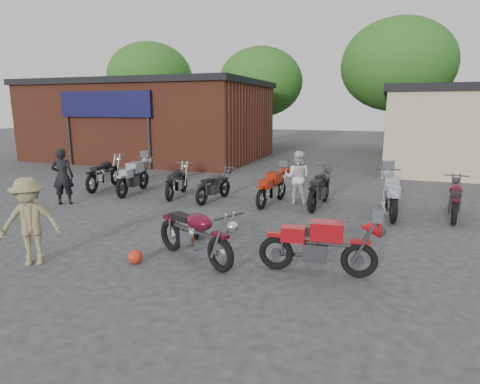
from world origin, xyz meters
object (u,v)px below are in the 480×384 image
(sportbike, at_px, (320,243))
(person_light, at_px, (297,177))
(vintage_motorcycle, at_px, (195,231))
(row_bike_1, at_px, (133,175))
(row_bike_4, at_px, (272,186))
(row_bike_3, at_px, (214,184))
(row_bike_5, at_px, (320,186))
(row_bike_7, at_px, (455,197))
(person_dark, at_px, (63,176))
(row_bike_2, at_px, (177,180))
(row_bike_6, at_px, (391,192))
(person_tan, at_px, (30,222))
(row_bike_0, at_px, (104,172))
(helmet, at_px, (135,257))

(sportbike, height_order, person_light, person_light)
(vintage_motorcycle, height_order, row_bike_1, row_bike_1)
(sportbike, bearing_deg, row_bike_4, 109.13)
(row_bike_3, xyz_separation_m, row_bike_5, (3.19, 0.36, 0.08))
(person_light, relative_size, row_bike_7, 0.82)
(person_dark, height_order, row_bike_2, person_dark)
(person_dark, height_order, person_light, person_dark)
(row_bike_1, bearing_deg, sportbike, -131.32)
(row_bike_5, relative_size, row_bike_6, 0.99)
(row_bike_4, bearing_deg, row_bike_5, -74.09)
(person_light, xyz_separation_m, row_bike_4, (-0.68, -0.35, -0.23))
(person_dark, distance_m, row_bike_3, 4.52)
(person_dark, bearing_deg, person_light, 172.20)
(person_tan, relative_size, row_bike_0, 0.77)
(person_light, height_order, row_bike_1, person_light)
(row_bike_3, bearing_deg, row_bike_0, 93.63)
(row_bike_6, bearing_deg, row_bike_4, 82.14)
(row_bike_4, xyz_separation_m, row_bike_7, (4.92, 0.10, -0.00))
(sportbike, distance_m, row_bike_3, 6.00)
(row_bike_0, height_order, row_bike_7, row_bike_0)
(sportbike, relative_size, person_dark, 1.17)
(row_bike_5, xyz_separation_m, row_bike_6, (1.94, -0.31, 0.01))
(row_bike_2, height_order, row_bike_7, row_bike_7)
(sportbike, distance_m, person_light, 5.27)
(vintage_motorcycle, distance_m, person_light, 5.33)
(row_bike_0, height_order, row_bike_2, row_bike_0)
(row_bike_0, distance_m, row_bike_4, 6.25)
(row_bike_2, relative_size, row_bike_4, 0.98)
(person_light, distance_m, row_bike_2, 3.92)
(vintage_motorcycle, height_order, person_light, person_light)
(row_bike_0, relative_size, row_bike_4, 1.08)
(row_bike_6, bearing_deg, row_bike_0, 82.21)
(person_dark, bearing_deg, row_bike_3, 176.85)
(row_bike_1, xyz_separation_m, row_bike_4, (4.84, 0.04, -0.05))
(row_bike_3, height_order, row_bike_6, row_bike_6)
(vintage_motorcycle, xyz_separation_m, person_light, (0.86, 5.26, 0.19))
(row_bike_4, xyz_separation_m, row_bike_6, (3.32, -0.14, 0.05))
(vintage_motorcycle, height_order, row_bike_6, row_bike_6)
(sportbike, distance_m, row_bike_7, 5.58)
(person_dark, height_order, row_bike_5, person_dark)
(row_bike_3, bearing_deg, row_bike_4, -74.89)
(person_light, bearing_deg, helmet, 73.04)
(row_bike_5, bearing_deg, person_dark, 112.51)
(person_dark, xyz_separation_m, row_bike_5, (7.28, 2.27, -0.23))
(sportbike, xyz_separation_m, helmet, (-3.31, -0.67, -0.44))
(row_bike_3, bearing_deg, person_tan, 178.00)
(helmet, relative_size, row_bike_2, 0.15)
(helmet, distance_m, person_dark, 5.79)
(row_bike_5, bearing_deg, vintage_motorcycle, 168.16)
(helmet, bearing_deg, row_bike_7, 41.93)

